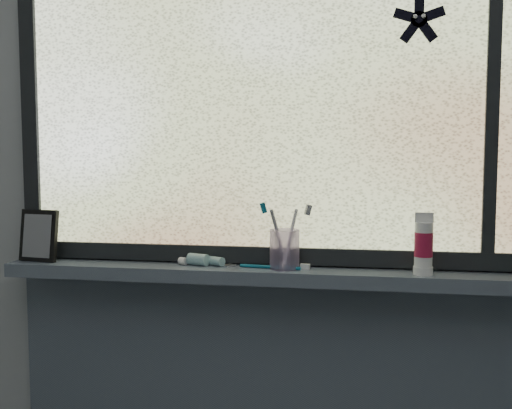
{
  "coord_description": "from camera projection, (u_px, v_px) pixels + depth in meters",
  "views": [
    {
      "loc": [
        0.22,
        -0.39,
        1.34
      ],
      "look_at": [
        -0.02,
        1.05,
        1.22
      ],
      "focal_mm": 40.0,
      "sensor_mm": 36.0,
      "label": 1
    }
  ],
  "objects": [
    {
      "name": "vanity_mirror",
      "position": [
        39.0,
        235.0,
        1.76
      ],
      "size": [
        0.14,
        0.08,
        0.16
      ],
      "primitive_type": "cube",
      "rotation": [
        0.0,
        0.0,
        -0.15
      ],
      "color": "black",
      "rests_on": "windowsill"
    },
    {
      "name": "window_pane",
      "position": [
        276.0,
        92.0,
        1.66
      ],
      "size": [
        1.5,
        0.01,
        1.0
      ],
      "primitive_type": "cube",
      "color": "silver",
      "rests_on": "wall_back"
    },
    {
      "name": "toothpaste_tube",
      "position": [
        205.0,
        260.0,
        1.69
      ],
      "size": [
        0.2,
        0.12,
        0.04
      ],
      "primitive_type": null,
      "rotation": [
        0.0,
        0.0,
        -0.4
      ],
      "color": "silver",
      "rests_on": "windowsill"
    },
    {
      "name": "wall_back",
      "position": [
        276.0,
        188.0,
        1.71
      ],
      "size": [
        3.0,
        0.01,
        2.5
      ],
      "primitive_type": "cube",
      "color": "#9EA3A8",
      "rests_on": "ground"
    },
    {
      "name": "windowsill",
      "position": [
        273.0,
        275.0,
        1.66
      ],
      "size": [
        1.62,
        0.14,
        0.04
      ],
      "primitive_type": "cube",
      "color": "#4C5765",
      "rests_on": "wall_back"
    },
    {
      "name": "frame_mullion",
      "position": [
        492.0,
        88.0,
        1.56
      ],
      "size": [
        0.03,
        0.03,
        1.0
      ],
      "primitive_type": "cube",
      "color": "black",
      "rests_on": "wall_back"
    },
    {
      "name": "frame_left",
      "position": [
        31.0,
        97.0,
        1.79
      ],
      "size": [
        0.05,
        0.03,
        1.1
      ],
      "primitive_type": "cube",
      "color": "black",
      "rests_on": "wall_back"
    },
    {
      "name": "frame_bottom",
      "position": [
        275.0,
        255.0,
        1.7
      ],
      "size": [
        1.6,
        0.03,
        0.05
      ],
      "primitive_type": "cube",
      "color": "black",
      "rests_on": "windowsill"
    },
    {
      "name": "toothbrush_lying",
      "position": [
        270.0,
        266.0,
        1.65
      ],
      "size": [
        0.22,
        0.05,
        0.01
      ],
      "primitive_type": null,
      "rotation": [
        0.0,
        0.0,
        -0.11
      ],
      "color": "#0D5F7B",
      "rests_on": "windowsill"
    },
    {
      "name": "toothbrush_cup",
      "position": [
        284.0,
        249.0,
        1.65
      ],
      "size": [
        0.11,
        0.11,
        0.11
      ],
      "primitive_type": "cylinder",
      "rotation": [
        0.0,
        0.0,
        0.31
      ],
      "color": "#CBABE2",
      "rests_on": "windowsill"
    },
    {
      "name": "cream_tube",
      "position": [
        424.0,
        242.0,
        1.56
      ],
      "size": [
        0.05,
        0.05,
        0.12
      ],
      "primitive_type": "cylinder",
      "rotation": [
        0.0,
        0.0,
        -0.06
      ],
      "color": "silver",
      "rests_on": "windowsill"
    },
    {
      "name": "starfish_sticker",
      "position": [
        419.0,
        19.0,
        1.57
      ],
      "size": [
        0.15,
        0.02,
        0.15
      ],
      "primitive_type": null,
      "color": "black",
      "rests_on": "window_pane"
    }
  ]
}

